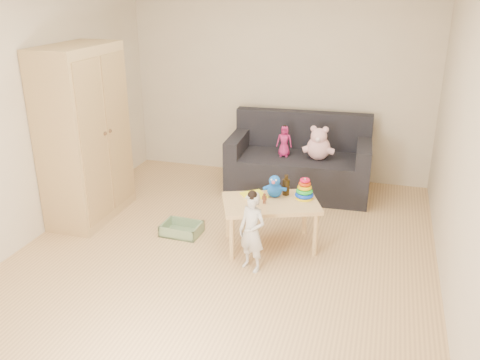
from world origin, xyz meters
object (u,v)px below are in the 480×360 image
(wardrobe, at_px, (85,135))
(toddler, at_px, (252,233))
(play_table, at_px, (270,224))
(sofa, at_px, (298,174))

(wardrobe, height_order, toddler, wardrobe)
(play_table, bearing_deg, wardrobe, 176.10)
(wardrobe, relative_size, play_table, 2.05)
(wardrobe, bearing_deg, play_table, -3.90)
(sofa, bearing_deg, toddler, -95.02)
(sofa, height_order, toddler, toddler)
(play_table, bearing_deg, sofa, 89.37)
(wardrobe, xyz_separation_m, sofa, (2.13, 1.34, -0.71))
(wardrobe, height_order, sofa, wardrobe)
(sofa, height_order, play_table, play_table)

